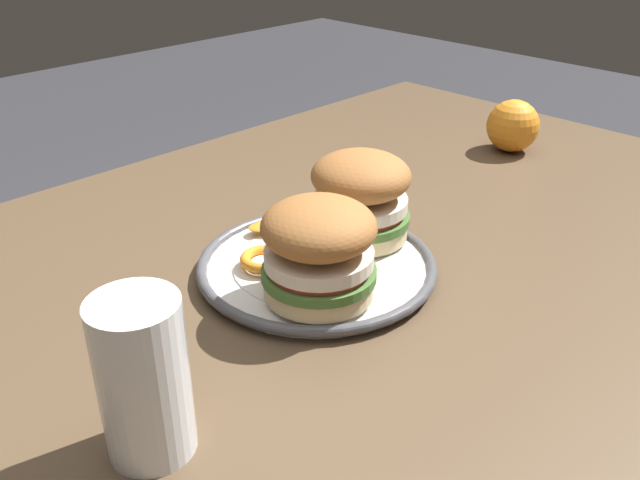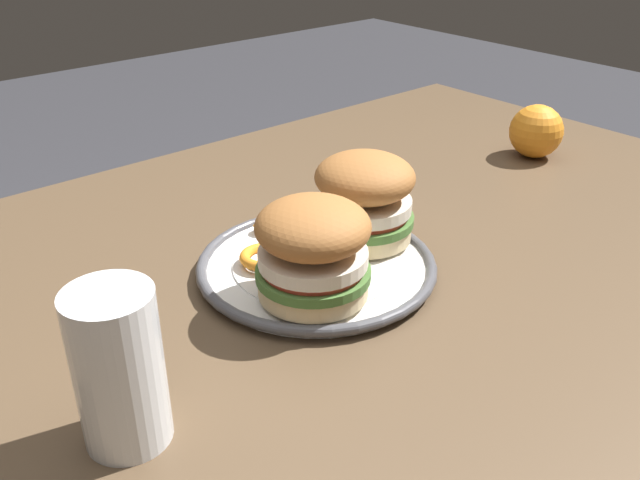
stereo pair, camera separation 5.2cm
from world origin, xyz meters
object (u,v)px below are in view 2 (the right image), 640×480
Objects in this scene: dining_table at (336,356)px; dinner_plate at (320,265)px; sandwich_half_right at (313,248)px; whole_orange at (536,131)px; sandwich_half_left at (364,196)px; drinking_glass at (121,379)px.

dining_table is 5.28× the size of dinner_plate.
sandwich_half_right is at bearing -135.89° from dinner_plate.
whole_orange is at bearing 10.94° from sandwich_half_right.
dining_table is at bearing -169.82° from whole_orange.
sandwich_half_right reaches higher than whole_orange.
sandwich_half_left is 1.83× the size of whole_orange.
dinner_plate is (0.00, 0.03, 0.10)m from dining_table.
sandwich_half_left is (0.08, 0.04, 0.16)m from dining_table.
sandwich_half_right is 0.23m from drinking_glass.
whole_orange is (0.53, 0.10, -0.03)m from sandwich_half_right.
dining_table is at bearing -98.44° from dinner_plate.
whole_orange is at bearing 6.60° from sandwich_half_left.
sandwich_half_left is (0.07, 0.01, 0.06)m from dinner_plate.
dinner_plate is at bearing 81.56° from dining_table.
drinking_glass is at bearing -167.46° from dining_table.
sandwich_half_right is at bearing 11.24° from drinking_glass.
sandwich_half_right is 0.54m from whole_orange.
dinner_plate is 0.29m from drinking_glass.
sandwich_half_right is at bearing -161.28° from dining_table.
whole_orange is (0.41, 0.05, -0.03)m from sandwich_half_left.
drinking_glass is (-0.34, -0.10, -0.01)m from sandwich_half_left.
sandwich_half_right is at bearing -169.06° from whole_orange.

